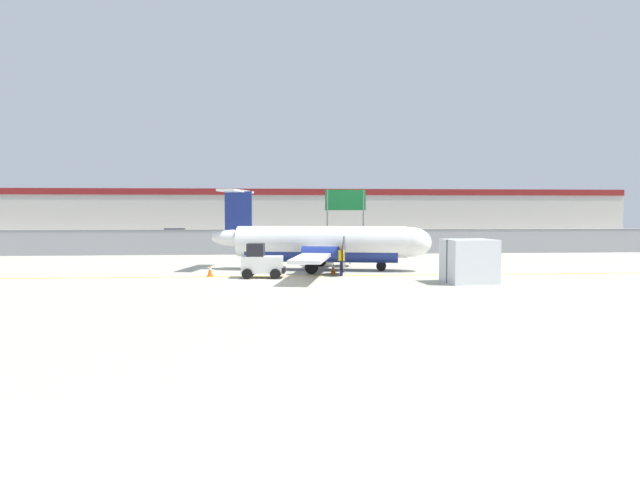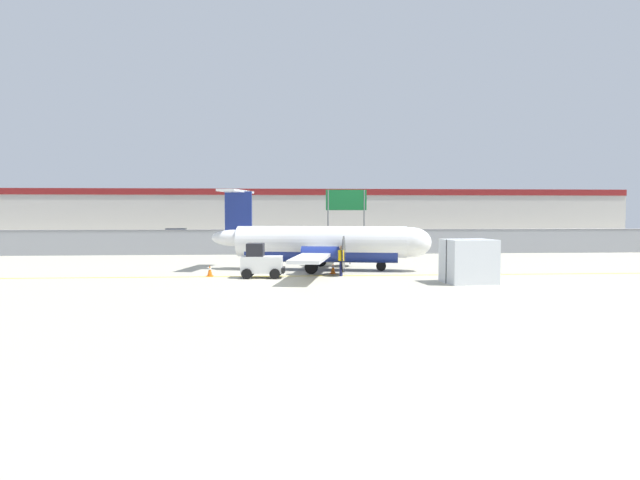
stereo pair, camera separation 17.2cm
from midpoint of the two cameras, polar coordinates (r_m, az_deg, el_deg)
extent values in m
plane|color=#B2AD99|center=(29.87, -1.70, -4.06)|extent=(140.00, 140.00, 0.00)
cube|color=yellow|center=(31.85, -1.85, -3.61)|extent=(84.00, 0.20, 0.01)
cube|color=gray|center=(47.71, -2.62, -0.24)|extent=(98.00, 0.04, 2.00)
cylinder|color=slate|center=(47.67, -2.63, 1.02)|extent=(98.00, 0.10, 0.10)
cube|color=#38383A|center=(59.24, -2.92, -0.54)|extent=(98.00, 17.00, 0.12)
cube|color=beige|center=(77.63, -3.22, 2.63)|extent=(91.00, 8.00, 6.50)
cube|color=maroon|center=(73.68, -3.17, 4.84)|extent=(91.00, 0.20, 0.80)
cylinder|color=white|center=(34.90, 0.26, -0.17)|extent=(10.57, 3.90, 1.90)
ellipsoid|color=white|center=(34.68, 9.26, -0.22)|extent=(2.71, 2.24, 1.80)
ellipsoid|color=white|center=(35.96, -8.42, 0.21)|extent=(3.08, 1.60, 1.05)
cylinder|color=navy|center=(34.94, 0.26, -1.02)|extent=(9.44, 3.28, 1.48)
cube|color=white|center=(34.93, 0.42, -1.10)|extent=(4.70, 16.00, 0.18)
cylinder|color=navy|center=(37.48, 1.19, -0.83)|extent=(2.33, 1.31, 0.90)
cone|color=black|center=(37.38, 2.95, -0.84)|extent=(0.53, 0.52, 0.44)
cylinder|color=#262626|center=(37.37, 3.17, -0.84)|extent=(0.45, 2.07, 2.10)
cylinder|color=navy|center=(32.33, 0.23, -1.42)|extent=(2.33, 1.31, 0.90)
cone|color=black|center=(32.21, 2.27, -1.44)|extent=(0.53, 0.52, 0.44)
cylinder|color=#262626|center=(32.20, 2.53, -1.44)|extent=(0.45, 2.07, 2.10)
cube|color=navy|center=(35.85, -8.02, 2.37)|extent=(1.70, 0.51, 3.10)
cube|color=white|center=(35.91, -8.25, 4.84)|extent=(2.02, 4.92, 0.14)
cylinder|color=#59595B|center=(34.72, 6.28, -1.79)|extent=(0.16, 0.16, 0.97)
cylinder|color=black|center=(34.77, 6.27, -2.59)|extent=(0.63, 0.33, 0.60)
cylinder|color=#59595B|center=(37.19, 0.21, -1.40)|extent=(0.16, 0.16, 0.90)
cylinder|color=black|center=(37.23, 0.21, -2.09)|extent=(0.79, 0.36, 0.76)
cylinder|color=#59595B|center=(32.82, -0.72, -1.98)|extent=(0.16, 0.16, 0.90)
cylinder|color=black|center=(32.86, -0.72, -2.75)|extent=(0.79, 0.36, 0.76)
cube|color=silver|center=(31.06, -5.67, -2.45)|extent=(2.29, 1.28, 0.90)
cube|color=black|center=(31.04, -6.32, -0.97)|extent=(0.98, 1.07, 0.70)
cube|color=black|center=(30.98, -3.55, -3.01)|extent=(0.25, 1.11, 0.30)
cylinder|color=black|center=(31.63, -4.19, -3.17)|extent=(0.57, 0.23, 0.56)
cylinder|color=black|center=(30.44, -4.39, -3.40)|extent=(0.57, 0.23, 0.56)
cylinder|color=black|center=(31.79, -6.89, -3.15)|extent=(0.57, 0.23, 0.56)
cylinder|color=black|center=(30.61, -7.19, -3.38)|extent=(0.57, 0.23, 0.56)
cylinder|color=#191E4C|center=(31.80, 2.26, -2.86)|extent=(0.19, 0.19, 0.85)
cylinder|color=#191E4C|center=(32.00, 2.28, -2.83)|extent=(0.19, 0.19, 0.85)
cylinder|color=yellow|center=(31.84, 2.27, -1.55)|extent=(0.40, 0.40, 0.60)
cylinder|color=yellow|center=(31.62, 2.24, -1.52)|extent=(0.12, 0.12, 0.55)
cylinder|color=yellow|center=(32.05, 2.30, -1.46)|extent=(0.12, 0.12, 0.55)
sphere|color=tan|center=(31.81, 2.27, -0.76)|extent=(0.22, 0.22, 0.22)
cube|color=silver|center=(29.68, 14.81, -2.06)|extent=(2.61, 2.26, 2.20)
cube|color=#333338|center=(29.68, 14.81, -2.06)|extent=(2.43, 0.36, 2.20)
cube|color=orange|center=(32.91, 1.46, -3.38)|extent=(0.36, 0.36, 0.04)
cone|color=orange|center=(32.88, 1.46, -2.82)|extent=(0.28, 0.28, 0.60)
cylinder|color=white|center=(32.87, 1.46, -2.68)|extent=(0.17, 0.17, 0.08)
cube|color=orange|center=(32.24, -10.81, -3.56)|extent=(0.36, 0.36, 0.04)
cone|color=orange|center=(32.20, -10.81, -2.99)|extent=(0.28, 0.28, 0.60)
cylinder|color=white|center=(32.19, -10.81, -2.85)|extent=(0.17, 0.17, 0.08)
cube|color=orange|center=(37.43, -6.89, -2.63)|extent=(0.36, 0.36, 0.04)
cone|color=orange|center=(37.40, -6.89, -2.15)|extent=(0.28, 0.28, 0.60)
cylinder|color=white|center=(37.40, -6.89, -2.02)|extent=(0.17, 0.17, 0.08)
cube|color=slate|center=(65.90, -13.98, 0.32)|extent=(4.29, 1.93, 0.80)
cube|color=#262D38|center=(65.89, -14.12, 0.91)|extent=(2.28, 1.68, 0.56)
cylinder|color=black|center=(66.66, -12.69, 0.09)|extent=(0.61, 0.23, 0.60)
cylinder|color=black|center=(64.87, -12.84, 0.01)|extent=(0.61, 0.23, 0.60)
cylinder|color=black|center=(66.99, -15.08, 0.07)|extent=(0.61, 0.23, 0.60)
cylinder|color=black|center=(65.20, -15.29, -0.01)|extent=(0.61, 0.23, 0.60)
cube|color=black|center=(61.86, -6.04, 0.23)|extent=(4.32, 2.02, 0.80)
cube|color=#262D38|center=(61.82, -6.18, 0.85)|extent=(2.31, 1.72, 0.56)
cylinder|color=black|center=(62.84, -4.80, -0.02)|extent=(0.61, 0.25, 0.60)
cylinder|color=black|center=(61.05, -4.69, -0.10)|extent=(0.61, 0.25, 0.60)
cylinder|color=black|center=(62.73, -7.35, -0.04)|extent=(0.61, 0.25, 0.60)
cylinder|color=black|center=(60.93, -7.32, -0.12)|extent=(0.61, 0.25, 0.60)
cube|color=#19662D|center=(62.44, 0.69, 0.27)|extent=(4.36, 2.14, 0.80)
cube|color=#262D38|center=(62.42, 0.56, 0.89)|extent=(2.36, 1.79, 0.56)
cylinder|color=black|center=(63.34, 1.98, 0.01)|extent=(0.62, 0.26, 0.60)
cylinder|color=black|center=(61.54, 1.98, -0.07)|extent=(0.62, 0.26, 0.60)
cylinder|color=black|center=(63.40, -0.55, 0.02)|extent=(0.62, 0.26, 0.60)
cylinder|color=black|center=(61.61, -0.63, -0.07)|extent=(0.62, 0.26, 0.60)
cube|color=slate|center=(57.35, 9.13, -0.01)|extent=(4.37, 2.18, 0.80)
cube|color=#262D38|center=(57.37, 9.28, 0.67)|extent=(2.37, 1.81, 0.56)
cylinder|color=black|center=(56.05, 8.10, -0.39)|extent=(0.62, 0.27, 0.60)
cylinder|color=black|center=(57.75, 7.52, -0.29)|extent=(0.62, 0.27, 0.60)
cylinder|color=black|center=(57.02, 10.76, -0.36)|extent=(0.62, 0.27, 0.60)
cylinder|color=black|center=(58.70, 10.11, -0.26)|extent=(0.62, 0.27, 0.60)
cylinder|color=slate|center=(50.14, 0.92, 1.91)|extent=(0.14, 0.14, 5.50)
cylinder|color=slate|center=(50.52, 4.54, 1.91)|extent=(0.14, 0.14, 5.50)
cube|color=#14662D|center=(50.31, 2.74, 4.02)|extent=(3.60, 0.10, 1.80)
camera|label=1|loc=(0.09, -89.86, 0.01)|focal=32.00mm
camera|label=2|loc=(0.09, 90.14, -0.01)|focal=32.00mm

